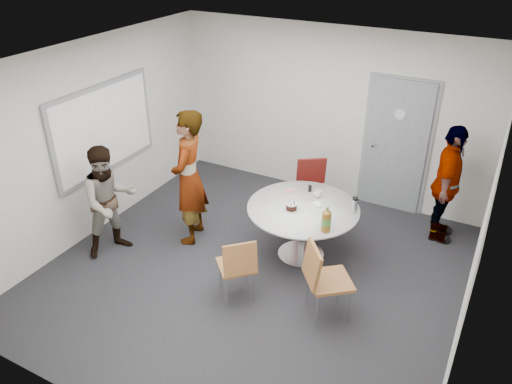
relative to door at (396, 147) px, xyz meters
The scene contains 15 objects.
floor 2.90m from the door, 113.90° to the right, with size 5.00×5.00×0.00m, color black.
ceiling 3.19m from the door, 113.90° to the right, with size 5.00×5.00×0.00m, color silver.
wall_back 1.15m from the door, behind, with size 5.00×5.00×0.00m, color silver.
wall_left 4.38m from the door, 145.41° to the right, with size 5.00×5.00×0.00m, color silver.
wall_right 2.87m from the door, 60.57° to the right, with size 5.00×5.00×0.00m, color silver.
wall_front 5.11m from the door, 102.45° to the right, with size 5.00×5.00×0.00m, color silver.
door is the anchor object (origin of this frame).
whiteboard 4.25m from the door, 147.34° to the right, with size 0.04×1.90×1.25m.
table 2.03m from the door, 109.41° to the right, with size 1.45×1.45×1.10m.
chair_near_left 3.24m from the door, 108.11° to the right, with size 0.60×0.60×0.86m.
chair_near_right 2.88m from the door, 90.86° to the right, with size 0.67×0.66×0.96m.
chair_far 1.39m from the door, 136.11° to the right, with size 0.64×0.66×0.95m.
person_main 3.13m from the door, 135.65° to the right, with size 0.70×0.46×1.91m, color #A5C6EA.
person_left 4.20m from the door, 135.55° to the right, with size 0.75×0.58×1.54m, color white.
person_right 1.02m from the door, 32.03° to the right, with size 0.99×0.41×1.69m, color black.
Camera 1 is at (2.46, -4.55, 4.04)m, focal length 35.00 mm.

